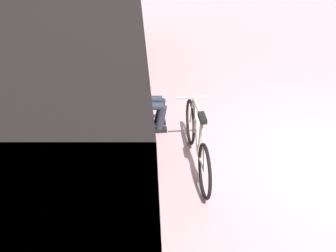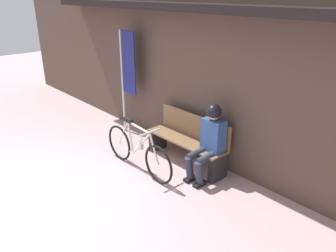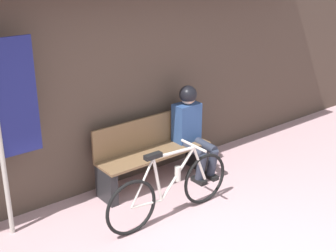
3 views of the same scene
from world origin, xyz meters
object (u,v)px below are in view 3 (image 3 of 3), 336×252
bicycle (170,189)px  banner_pole (11,114)px  person_seated (191,125)px  park_bench_near (152,154)px

bicycle → banner_pole: 1.84m
person_seated → bicycle: bearing=-142.4°
bicycle → banner_pole: size_ratio=0.80×
bicycle → banner_pole: bearing=149.3°
park_bench_near → person_seated: bearing=-10.8°
person_seated → banner_pole: banner_pole is taller
park_bench_near → banner_pole: (-1.70, 0.01, 0.92)m
park_bench_near → person_seated: person_seated is taller
bicycle → person_seated: person_seated is taller
banner_pole → bicycle: bearing=-30.7°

